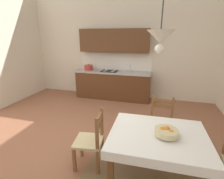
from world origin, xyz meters
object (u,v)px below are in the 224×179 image
at_px(fruit_bowl, 166,132).
at_px(pendant_lamp, 160,37).
at_px(kitchen_cabinetry, 113,72).
at_px(dining_table, 157,142).
at_px(dining_chair_tv_side, 91,141).
at_px(dining_chair_kitchen_side, 160,124).

height_order(fruit_bowl, pendant_lamp, pendant_lamp).
bearing_deg(kitchen_cabinetry, pendant_lamp, -66.06).
height_order(kitchen_cabinetry, dining_table, kitchen_cabinetry).
height_order(dining_table, fruit_bowl, fruit_bowl).
bearing_deg(pendant_lamp, dining_table, -21.90).
bearing_deg(dining_table, pendant_lamp, 158.10).
relative_size(dining_table, fruit_bowl, 4.32).
relative_size(dining_table, dining_chair_tv_side, 1.39).
xyz_separation_m(dining_chair_kitchen_side, fruit_bowl, (0.05, -0.91, 0.37)).
height_order(dining_chair_kitchen_side, fruit_bowl, dining_chair_kitchen_side).
bearing_deg(dining_table, kitchen_cabinetry, 114.84).
xyz_separation_m(kitchen_cabinetry, pendant_lamp, (1.40, -3.15, 1.12)).
bearing_deg(fruit_bowl, dining_chair_kitchen_side, 93.01).
relative_size(dining_chair_kitchen_side, pendant_lamp, 1.16).
bearing_deg(dining_chair_kitchen_side, fruit_bowl, -86.99).
bearing_deg(dining_chair_kitchen_side, kitchen_cabinetry, 123.54).
height_order(kitchen_cabinetry, pendant_lamp, pendant_lamp).
relative_size(dining_chair_tv_side, dining_chair_kitchen_side, 1.00).
xyz_separation_m(dining_chair_tv_side, fruit_bowl, (1.08, -0.07, 0.37)).
xyz_separation_m(dining_table, fruit_bowl, (0.10, -0.02, 0.19)).
xyz_separation_m(dining_chair_kitchen_side, pendant_lamp, (-0.12, -0.86, 1.53)).
bearing_deg(pendant_lamp, kitchen_cabinetry, 113.94).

